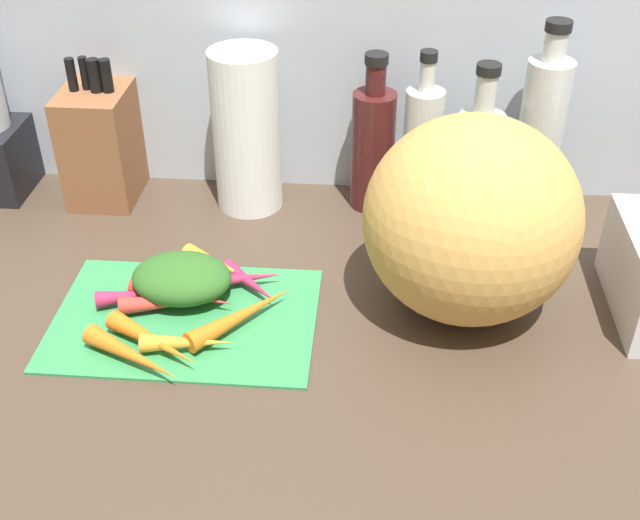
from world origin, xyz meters
TOP-DOWN VIEW (x-y plane):
  - ground_plane at (0.00, 0.00)cm, footprint 170.00×80.00cm
  - wall_back at (0.00, 38.50)cm, footprint 170.00×3.00cm
  - cutting_board at (-10.61, -3.49)cm, footprint 37.38×25.89cm
  - carrot_0 at (-12.14, 1.86)cm, footprint 13.78×5.64cm
  - carrot_1 at (-2.08, 3.25)cm, footprint 10.12×9.80cm
  - carrot_2 at (-13.05, -2.43)cm, footprint 14.19×5.42cm
  - carrot_3 at (-3.89, 4.08)cm, footprint 13.18×5.75cm
  - carrot_4 at (-11.45, -0.54)cm, footprint 16.42×5.83cm
  - carrot_5 at (-18.52, -1.09)cm, footprint 11.06×5.35cm
  - carrot_6 at (-2.16, -4.71)cm, footprint 14.31×14.97cm
  - carrot_7 at (-15.17, -13.97)cm, footprint 15.12×10.11cm
  - carrot_8 at (-13.13, -10.92)cm, footprint 14.80×10.46cm
  - carrot_9 at (-8.53, -10.79)cm, footprint 12.71×3.79cm
  - carrot_10 at (-8.23, 6.98)cm, footprint 10.87×7.70cm
  - carrot_greens_pile at (-11.79, 1.12)cm, footprint 14.58×11.21cm
  - winter_squash at (28.91, 3.29)cm, footprint 29.76×29.36cm
  - knife_block at (-31.82, 31.16)cm, footprint 11.10×15.63cm
  - paper_towel_roll at (-6.16, 29.50)cm, footprint 11.33×11.33cm
  - bottle_0 at (14.98, 30.89)cm, footprint 7.32×7.32cm
  - bottle_1 at (22.91, 27.48)cm, footprint 6.22×6.22cm
  - bottle_2 at (32.21, 28.01)cm, footprint 7.50×7.50cm
  - bottle_3 at (42.00, 29.98)cm, footprint 7.36×7.36cm

SIDE VIEW (x-z plane):
  - ground_plane at x=0.00cm, z-range -3.00..0.00cm
  - cutting_board at x=-10.61cm, z-range 0.00..0.80cm
  - carrot_1 at x=-2.08cm, z-range 0.80..3.13cm
  - carrot_0 at x=-12.14cm, z-range 0.80..3.16cm
  - carrot_5 at x=-18.52cm, z-range 0.80..3.31cm
  - carrot_3 at x=-3.89cm, z-range 0.80..3.42cm
  - carrot_9 at x=-8.53cm, z-range 0.80..3.42cm
  - carrot_4 at x=-11.45cm, z-range 0.80..3.47cm
  - carrot_2 at x=-13.05cm, z-range 0.80..3.52cm
  - carrot_8 at x=-13.13cm, z-range 0.80..3.64cm
  - carrot_7 at x=-15.17cm, z-range 0.80..3.65cm
  - carrot_6 at x=-2.16cm, z-range 0.80..3.80cm
  - carrot_10 at x=-8.23cm, z-range 0.80..4.25cm
  - carrot_greens_pile at x=-11.79cm, z-range 0.80..6.97cm
  - knife_block at x=-31.82cm, z-range -2.50..22.86cm
  - bottle_2 at x=32.21cm, z-range -3.02..24.30cm
  - bottle_0 at x=14.98cm, z-range -2.41..24.94cm
  - bottle_1 at x=22.91cm, z-range -2.60..26.69cm
  - paper_towel_roll at x=-6.16cm, z-range 0.00..27.68cm
  - winter_squash at x=28.91cm, z-range 0.00..29.13cm
  - bottle_3 at x=42.00cm, z-range -2.24..31.38cm
  - wall_back at x=0.00cm, z-range 0.00..60.00cm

